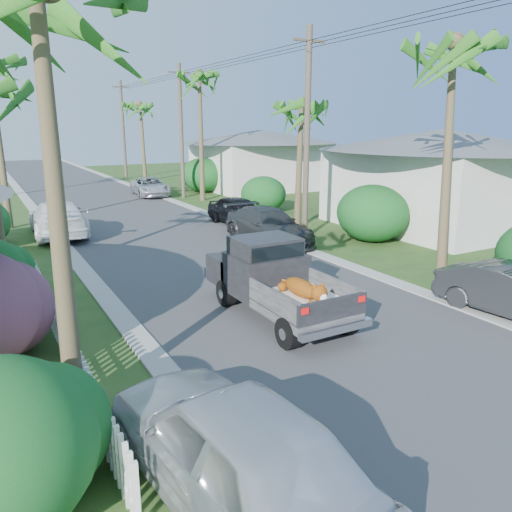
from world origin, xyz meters
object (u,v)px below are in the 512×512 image
palm_r_b (301,104)px  house_right_near (439,182)px  palm_r_d (141,105)px  parked_car_lf (58,219)px  palm_r_a (459,44)px  parked_car_rm (268,226)px  house_right_far (260,162)px  parked_car_rd (150,187)px  utility_pole_d (123,129)px  utility_pole_b (307,135)px  parked_car_rf (239,211)px  parked_car_ln (234,448)px  palm_r_c (199,75)px  utility_pole_c (181,131)px  pickup_truck (270,277)px

palm_r_b → house_right_near: palm_r_b is taller
palm_r_b → palm_r_d: (-0.10, 25.00, 0.79)m
parked_car_lf → palm_r_a: bearing=131.0°
parked_car_rm → palm_r_d: bearing=83.2°
house_right_near → house_right_far: bearing=90.0°
palm_r_b → palm_r_d: 25.01m
parked_car_rd → house_right_near: 20.17m
parked_car_lf → utility_pole_d: size_ratio=0.62×
palm_r_a → utility_pole_b: bearing=95.7°
parked_car_rf → house_right_near: house_right_near is taller
parked_car_ln → house_right_near: 21.54m
utility_pole_b → house_right_near: bearing=-7.7°
parked_car_rm → house_right_far: house_right_far is taller
parked_car_ln → palm_r_c: palm_r_c is taller
palm_r_c → house_right_near: (6.80, -14.00, -5.89)m
parked_car_rm → house_right_far: (9.40, 17.10, 1.37)m
palm_r_d → utility_pole_d: 3.79m
utility_pole_d → house_right_far: bearing=-60.4°
utility_pole_c → parked_car_ln: bearing=-110.1°
palm_r_b → utility_pole_b: bearing=-116.6°
pickup_truck → parked_car_rf: pickup_truck is taller
palm_r_d → parked_car_rm: bearing=-96.1°
house_right_near → parked_car_rf: bearing=149.2°
parked_car_ln → palm_r_d: size_ratio=0.62×
pickup_truck → utility_pole_b: utility_pole_b is taller
pickup_truck → parked_car_rd: pickup_truck is taller
parked_car_rd → pickup_truck: bearing=-94.9°
pickup_truck → parked_car_rm: bearing=59.7°
palm_r_a → palm_r_d: bearing=89.7°
parked_car_ln → parked_car_lf: parked_car_ln is taller
utility_pole_b → utility_pole_d: size_ratio=1.00×
pickup_truck → parked_car_rm: (4.17, 7.14, -0.26)m
palm_r_d → utility_pole_b: utility_pole_b is taller
pickup_truck → utility_pole_d: utility_pole_d is taller
palm_r_c → utility_pole_c: palm_r_c is taller
pickup_truck → parked_car_rf: 12.41m
parked_car_rm → parked_car_lf: size_ratio=0.93×
palm_r_b → pickup_truck: bearing=-127.8°
parked_car_lf → utility_pole_b: (9.72, -5.93, 3.79)m
palm_r_a → utility_pole_d: utility_pole_d is taller
parked_car_rf → utility_pole_d: 26.18m
parked_car_rd → palm_r_c: size_ratio=0.51×
parked_car_rd → parked_car_rm: bearing=-85.3°
house_right_near → parked_car_rd: bearing=117.2°
palm_r_d → house_right_near: 29.10m
house_right_far → palm_r_d: bearing=123.0°
pickup_truck → parked_car_lf: 13.64m
utility_pole_b → utility_pole_c: same height
palm_r_d → utility_pole_b: 27.10m
parked_car_rm → palm_r_b: palm_r_b is taller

